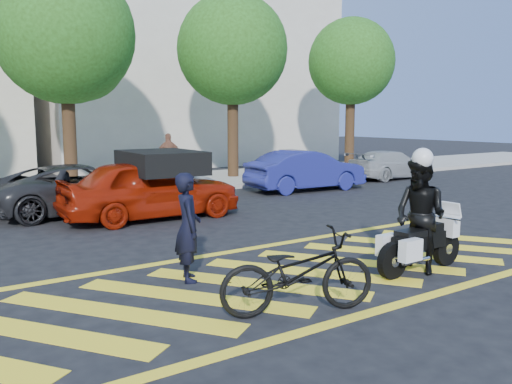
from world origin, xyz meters
TOP-DOWN VIEW (x-y plane):
  - ground at (0.00, 0.00)m, footprint 90.00×90.00m
  - sidewalk at (0.00, 12.00)m, footprint 60.00×5.00m
  - crosswalk at (-0.04, 0.00)m, footprint 12.33×4.00m
  - building_right at (9.00, 21.00)m, footprint 16.00×8.00m
  - tree_center at (0.13, 12.06)m, footprint 4.60×4.60m
  - tree_right at (6.63, 12.06)m, footprint 4.40×4.40m
  - tree_far_right at (13.13, 12.06)m, footprint 4.00×4.00m
  - officer_bike at (-1.36, 0.75)m, footprint 0.59×0.72m
  - bicycle at (-0.85, -1.36)m, footprint 2.22×1.38m
  - police_motorcycle at (2.01, -1.01)m, footprint 2.00×0.64m
  - officer_moto at (2.00, -1.01)m, footprint 0.74×0.94m
  - red_convertible at (0.27, 5.94)m, footprint 4.56×1.93m
  - parked_mid_left at (-0.90, 7.80)m, footprint 4.88×2.54m
  - parked_mid_right at (1.09, 7.80)m, footprint 4.03×1.64m
  - parked_right at (6.87, 7.80)m, footprint 4.36×1.75m
  - parked_far_right at (12.07, 8.62)m, footprint 4.07×1.76m
  - pedestrian_right at (4.37, 13.54)m, footprint 1.10×0.73m

SIDE VIEW (x-z plane):
  - ground at x=0.00m, z-range 0.00..0.00m
  - crosswalk at x=-0.04m, z-range 0.00..0.01m
  - sidewalk at x=0.00m, z-range 0.00..0.15m
  - police_motorcycle at x=2.01m, z-range 0.04..0.92m
  - bicycle at x=-0.85m, z-range 0.00..1.10m
  - parked_far_right at x=12.07m, z-range 0.00..1.17m
  - parked_mid_left at x=-0.90m, z-range 0.00..1.31m
  - parked_mid_right at x=1.09m, z-range 0.00..1.37m
  - parked_right at x=6.87m, z-range 0.00..1.41m
  - red_convertible at x=0.27m, z-range 0.00..1.54m
  - officer_bike at x=-1.36m, z-range 0.00..1.71m
  - officer_moto at x=2.00m, z-range 0.00..1.91m
  - pedestrian_right at x=4.37m, z-range 0.15..1.89m
  - tree_far_right at x=13.13m, z-range 1.39..8.49m
  - tree_right at x=6.63m, z-range 1.34..8.75m
  - tree_center at x=0.13m, z-range 1.31..8.88m
  - building_right at x=9.00m, z-range 0.00..11.00m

